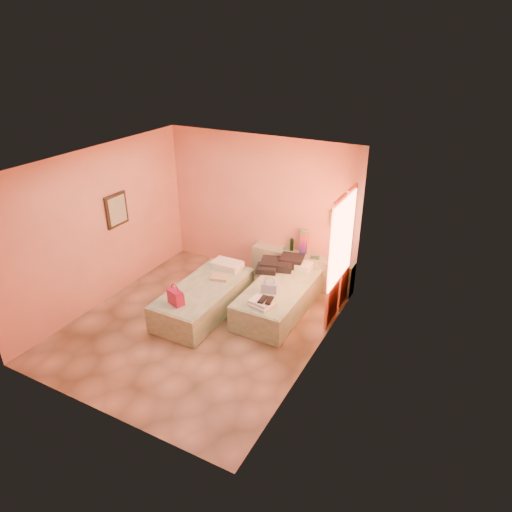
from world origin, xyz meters
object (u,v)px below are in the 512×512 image
at_px(bed_left, 204,299).
at_px(flower_vase, 339,256).
at_px(bed_right, 279,298).
at_px(water_bottle, 292,244).
at_px(green_book, 315,258).
at_px(magenta_handbag, 176,297).
at_px(headboard_ledge, 301,269).
at_px(blue_handbag, 269,288).
at_px(towel_stack, 262,303).

bearing_deg(bed_left, flower_vase, 41.36).
height_order(bed_right, water_bottle, water_bottle).
bearing_deg(bed_left, green_book, 49.08).
bearing_deg(bed_right, magenta_handbag, -133.33).
xyz_separation_m(water_bottle, green_book, (0.53, -0.11, -0.11)).
distance_m(green_book, flower_vase, 0.48).
xyz_separation_m(headboard_ledge, bed_right, (0.02, -1.05, -0.08)).
relative_size(blue_handbag, towel_stack, 0.75).
relative_size(headboard_ledge, towel_stack, 5.86).
xyz_separation_m(headboard_ledge, water_bottle, (-0.25, 0.06, 0.45)).
bearing_deg(bed_right, towel_stack, -88.30).
relative_size(flower_vase, towel_stack, 0.82).
relative_size(bed_left, magenta_handbag, 7.17).
distance_m(bed_right, blue_handbag, 0.45).
relative_size(bed_right, flower_vase, 6.96).
bearing_deg(towel_stack, green_book, 82.28).
distance_m(bed_left, green_book, 2.21).
bearing_deg(water_bottle, blue_handbag, -81.33).
relative_size(green_book, blue_handbag, 0.64).
relative_size(bed_left, towel_stack, 5.71).
bearing_deg(blue_handbag, towel_stack, -95.34).
bearing_deg(headboard_ledge, blue_handbag, -91.51).
distance_m(magenta_handbag, towel_stack, 1.39).
bearing_deg(green_book, magenta_handbag, -137.88).
bearing_deg(bed_left, water_bottle, 63.01).
bearing_deg(flower_vase, blue_handbag, -120.67).
bearing_deg(magenta_handbag, towel_stack, 44.50).
bearing_deg(blue_handbag, green_book, 60.68).
xyz_separation_m(water_bottle, towel_stack, (0.29, -1.85, -0.23)).
xyz_separation_m(flower_vase, towel_stack, (-0.70, -1.75, -0.24)).
bearing_deg(headboard_ledge, flower_vase, -2.69).
distance_m(water_bottle, magenta_handbag, 2.62).
height_order(magenta_handbag, towel_stack, magenta_handbag).
height_order(headboard_ledge, bed_left, headboard_ledge).
height_order(water_bottle, blue_handbag, water_bottle).
distance_m(magenta_handbag, blue_handbag, 1.57).
height_order(green_book, flower_vase, flower_vase).
bearing_deg(water_bottle, magenta_handbag, -111.76).
height_order(water_bottle, green_book, water_bottle).
distance_m(headboard_ledge, flower_vase, 0.88).
height_order(water_bottle, flower_vase, flower_vase).
relative_size(green_book, towel_stack, 0.48).
distance_m(bed_left, flower_vase, 2.57).
bearing_deg(blue_handbag, magenta_handbag, -154.76).
bearing_deg(flower_vase, water_bottle, 174.61).
bearing_deg(blue_handbag, headboard_ledge, 72.88).
relative_size(headboard_ledge, water_bottle, 7.98).
height_order(headboard_ledge, flower_vase, flower_vase).
xyz_separation_m(bed_right, towel_stack, (0.02, -0.74, 0.30)).
xyz_separation_m(green_book, blue_handbag, (-0.32, -1.29, -0.08)).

